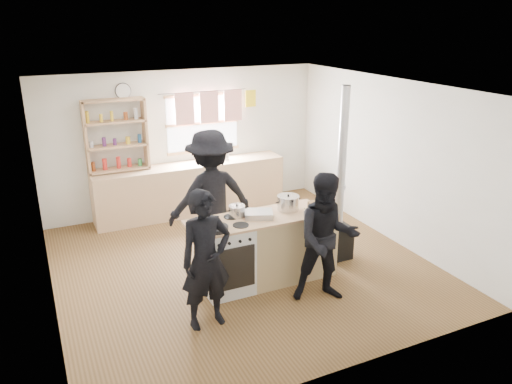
# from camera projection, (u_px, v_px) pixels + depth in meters

# --- Properties ---
(ground) EXTENTS (5.00, 5.00, 0.01)m
(ground) POSITION_uv_depth(u_px,v_px,m) (241.00, 264.00, 7.14)
(ground) COLOR brown
(ground) RESTS_ON ground
(back_counter) EXTENTS (3.40, 0.55, 0.90)m
(back_counter) POSITION_uv_depth(u_px,v_px,m) (191.00, 188.00, 8.88)
(back_counter) COLOR #D6AE81
(back_counter) RESTS_ON ground
(shelving_unit) EXTENTS (1.00, 0.28, 1.20)m
(shelving_unit) POSITION_uv_depth(u_px,v_px,m) (116.00, 135.00, 8.15)
(shelving_unit) COLOR tan
(shelving_unit) RESTS_ON back_counter
(thermos) EXTENTS (0.10, 0.10, 0.32)m
(thermos) POSITION_uv_depth(u_px,v_px,m) (226.00, 151.00, 8.95)
(thermos) COLOR silver
(thermos) RESTS_ON back_counter
(cooking_island) EXTENTS (1.97, 0.64, 0.93)m
(cooking_island) POSITION_uv_depth(u_px,v_px,m) (268.00, 248.00, 6.57)
(cooking_island) COLOR silver
(cooking_island) RESTS_ON ground
(skillet_greens) EXTENTS (0.43, 0.43, 0.05)m
(skillet_greens) POSITION_uv_depth(u_px,v_px,m) (216.00, 228.00, 5.97)
(skillet_greens) COLOR black
(skillet_greens) RESTS_ON cooking_island
(roast_tray) EXTENTS (0.43, 0.39, 0.08)m
(roast_tray) POSITION_uv_depth(u_px,v_px,m) (259.00, 214.00, 6.35)
(roast_tray) COLOR silver
(roast_tray) RESTS_ON cooking_island
(stockpot_stove) EXTENTS (0.21, 0.21, 0.17)m
(stockpot_stove) POSITION_uv_depth(u_px,v_px,m) (237.00, 211.00, 6.36)
(stockpot_stove) COLOR silver
(stockpot_stove) RESTS_ON cooking_island
(stockpot_counter) EXTENTS (0.29, 0.29, 0.22)m
(stockpot_counter) POSITION_uv_depth(u_px,v_px,m) (288.00, 203.00, 6.58)
(stockpot_counter) COLOR silver
(stockpot_counter) RESTS_ON cooking_island
(bread_board) EXTENTS (0.30, 0.23, 0.12)m
(bread_board) POSITION_uv_depth(u_px,v_px,m) (317.00, 207.00, 6.57)
(bread_board) COLOR tan
(bread_board) RESTS_ON cooking_island
(flue_heater) EXTENTS (0.35, 0.35, 2.50)m
(flue_heater) POSITION_uv_depth(u_px,v_px,m) (339.00, 216.00, 7.14)
(flue_heater) COLOR black
(flue_heater) RESTS_ON ground
(person_near_left) EXTENTS (0.62, 0.43, 1.62)m
(person_near_left) POSITION_uv_depth(u_px,v_px,m) (206.00, 260.00, 5.50)
(person_near_left) COLOR black
(person_near_left) RESTS_ON ground
(person_near_right) EXTENTS (0.96, 0.85, 1.64)m
(person_near_right) POSITION_uv_depth(u_px,v_px,m) (327.00, 238.00, 6.02)
(person_near_right) COLOR black
(person_near_right) RESTS_ON ground
(person_far) EXTENTS (1.25, 0.74, 1.90)m
(person_far) POSITION_uv_depth(u_px,v_px,m) (211.00, 196.00, 7.03)
(person_far) COLOR black
(person_far) RESTS_ON ground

